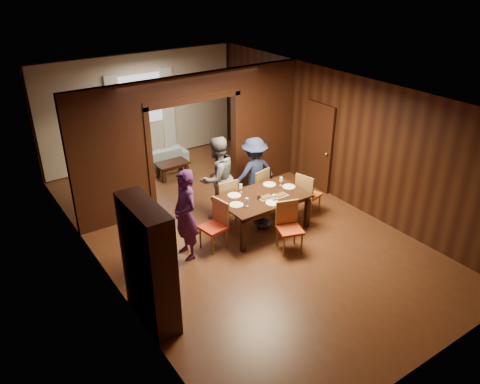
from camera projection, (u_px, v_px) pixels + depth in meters
floor at (235, 228)px, 9.75m from camera, size 9.00×9.00×0.00m
ceiling at (234, 91)px, 8.44m from camera, size 5.50×9.00×0.02m
room_walls at (188, 134)px, 10.46m from camera, size 5.52×9.01×2.90m
person_purple at (186, 215)px, 8.48m from camera, size 0.43×0.64×1.75m
person_grey at (217, 178)px, 9.81m from camera, size 1.00×0.85×1.81m
person_navy at (254, 172)px, 10.30m from camera, size 1.07×0.65×1.61m
sofa at (154, 158)px, 12.46m from camera, size 1.80×0.74×0.52m
serving_bowl at (263, 192)px, 9.45m from camera, size 0.35×0.35×0.09m
dining_table at (262, 212)px, 9.57m from camera, size 1.77×1.10×0.76m
coffee_table at (172, 170)px, 11.91m from camera, size 0.80×0.50×0.40m
chair_left at (213, 226)px, 8.89m from camera, size 0.50×0.50×0.97m
chair_right at (309, 193)px, 10.11m from camera, size 0.54×0.54×0.97m
chair_far_l at (224, 199)px, 9.88m from camera, size 0.48×0.48×0.97m
chair_far_r at (255, 188)px, 10.34m from camera, size 0.53×0.53×0.97m
chair_near at (290, 228)px, 8.82m from camera, size 0.56×0.56×0.97m
hutch at (149, 264)px, 6.93m from camera, size 0.40×1.20×2.00m
door_right at (318, 147)px, 11.00m from camera, size 0.06×0.90×2.10m
window_far at (140, 100)px, 12.25m from camera, size 1.20×0.03×1.30m
curtain_left at (116, 122)px, 12.05m from camera, size 0.35×0.06×2.40m
curtain_right at (168, 112)px, 12.80m from camera, size 0.35×0.06×2.40m
plate_left at (236, 205)px, 9.06m from camera, size 0.27×0.27×0.01m
plate_far_l at (234, 195)px, 9.41m from camera, size 0.27×0.27×0.01m
plate_far_r at (269, 184)px, 9.86m from camera, size 0.27×0.27×0.01m
plate_right at (289, 187)px, 9.76m from camera, size 0.27×0.27×0.01m
plate_near at (272, 203)px, 9.12m from camera, size 0.27×0.27×0.01m
platter_a at (266, 197)px, 9.30m from camera, size 0.30×0.20×0.04m
platter_b at (280, 195)px, 9.39m from camera, size 0.30×0.20×0.04m
wineglass_left at (247, 202)px, 8.97m from camera, size 0.08×0.08×0.18m
wineglass_far at (241, 188)px, 9.51m from camera, size 0.08×0.08×0.18m
wineglass_right at (281, 181)px, 9.80m from camera, size 0.08×0.08×0.18m
tumbler at (274, 198)px, 9.17m from camera, size 0.07×0.07×0.14m
condiment_jar at (259, 196)px, 9.26m from camera, size 0.08×0.08×0.11m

